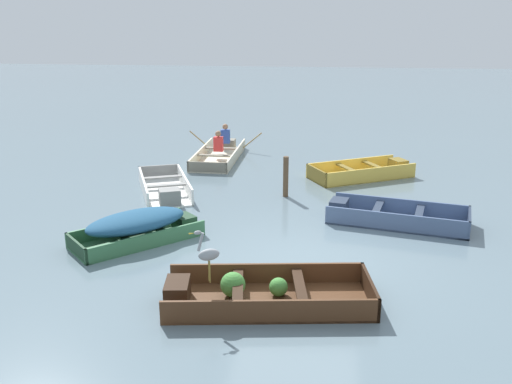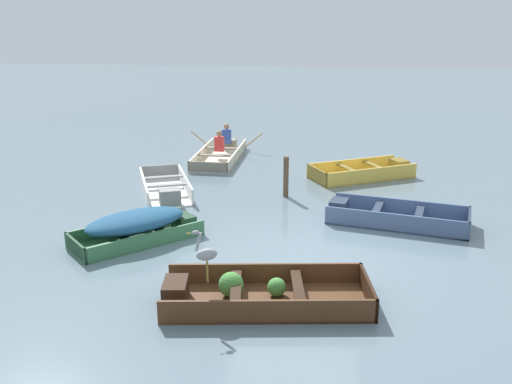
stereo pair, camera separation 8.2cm
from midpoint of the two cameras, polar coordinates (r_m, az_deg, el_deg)
ground_plane at (r=10.30m, az=4.11°, el=-7.09°), size 80.00×80.00×0.00m
dinghy_dark_varnish_foreground at (r=8.91m, az=0.11°, el=-10.14°), size 3.31×1.71×0.43m
skiff_slate_blue_near_moored at (r=12.45m, az=13.50°, el=-2.44°), size 3.05×1.69×0.39m
skiff_green_mid_moored at (r=11.35m, az=-11.58°, el=-3.21°), size 2.50×2.46×0.60m
skiff_white_far_moored at (r=14.20m, az=-8.88°, el=0.33°), size 1.92×2.70×0.41m
skiff_yellow_outer_moored at (r=15.82m, az=11.08°, el=1.95°), size 2.96×2.30×0.39m
rowboat_cream_with_crew at (r=17.68m, az=-3.39°, el=3.97°), size 2.39×3.29×0.89m
heron_on_dinghy at (r=8.44m, az=-4.77°, el=-6.11°), size 0.44×0.28×0.84m
mooring_post at (r=13.79m, az=3.18°, el=1.53°), size 0.13×0.13×1.00m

